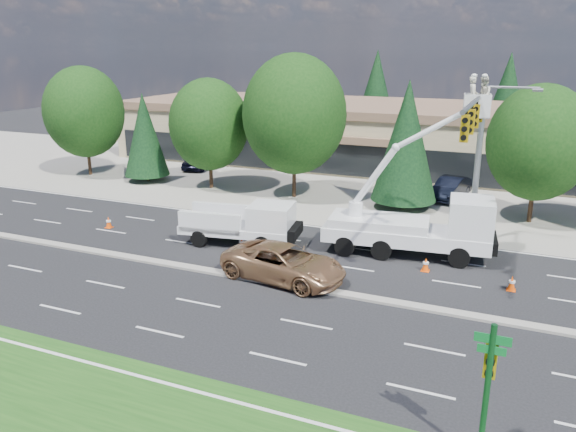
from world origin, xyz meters
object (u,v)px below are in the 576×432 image
at_px(street_sign_pole, 488,378).
at_px(minivan, 284,263).
at_px(utility_pickup, 245,227).
at_px(bucket_truck, 423,219).
at_px(signal_mast, 477,142).

bearing_deg(street_sign_pole, minivan, 136.84).
relative_size(utility_pickup, minivan, 1.09).
relative_size(street_sign_pole, minivan, 0.67).
bearing_deg(minivan, utility_pickup, 55.04).
relative_size(street_sign_pole, bucket_truck, 0.43).
bearing_deg(street_sign_pole, utility_pickup, 136.77).
bearing_deg(signal_mast, minivan, -139.82).
bearing_deg(bucket_truck, street_sign_pole, -80.76).
relative_size(bucket_truck, minivan, 1.57).
distance_m(signal_mast, utility_pickup, 12.92).
relative_size(signal_mast, minivan, 1.70).
distance_m(street_sign_pole, minivan, 13.26).
height_order(street_sign_pole, utility_pickup, street_sign_pole).
bearing_deg(utility_pickup, bucket_truck, 3.02).
bearing_deg(signal_mast, bucket_truck, -161.48).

